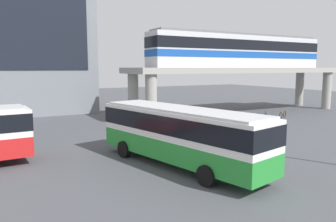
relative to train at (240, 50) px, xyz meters
name	(u,v)px	position (x,y,z in m)	size (l,w,h in m)	color
ground_plane	(132,134)	(-15.83, -5.31, -7.34)	(120.00, 120.00, 0.00)	#47494F
elevated_platform	(241,75)	(0.22, 0.00, -2.78)	(27.96, 5.91, 5.37)	#9E9B93
train	(240,50)	(0.00, 0.00, 0.00)	(23.07, 2.96, 3.84)	silver
bus_main	(179,130)	(-17.04, -14.83, -5.35)	(4.91, 11.33, 3.22)	#268C33
bicycle_brown	(283,115)	(1.75, -5.09, -6.98)	(1.69, 0.72, 1.04)	black
bicycle_green	(198,121)	(-8.58, -4.18, -6.98)	(1.67, 0.75, 1.04)	black
bicycle_red	(233,120)	(-5.38, -5.48, -6.98)	(1.68, 0.74, 1.04)	black
bicycle_black	(262,117)	(-1.68, -5.45, -6.98)	(1.79, 0.14, 1.04)	black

